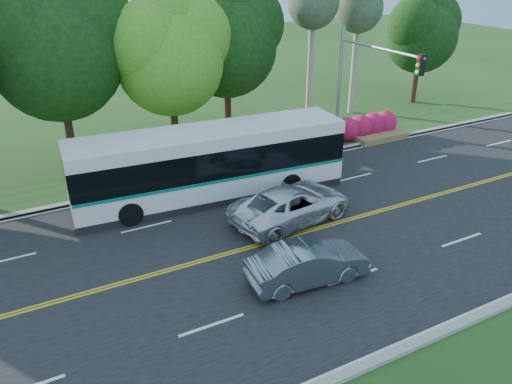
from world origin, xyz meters
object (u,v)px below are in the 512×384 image
traffic_signal (362,77)px  transit_bus (210,164)px  sedan (308,264)px  suv (292,204)px

traffic_signal → transit_bus: (-8.89, -0.48, -3.01)m
traffic_signal → transit_bus: 9.40m
transit_bus → traffic_signal: bearing=7.3°
traffic_signal → sedan: size_ratio=1.61×
transit_bus → suv: bearing=-56.3°
suv → transit_bus: bearing=19.4°
traffic_signal → transit_bus: size_ratio=0.55×
sedan → transit_bus: bearing=6.8°
suv → sedan: bearing=145.8°
transit_bus → sedan: 7.89m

